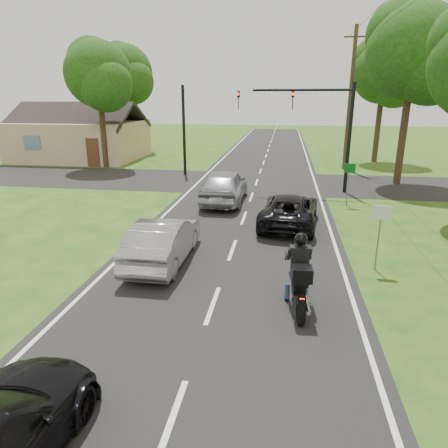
{
  "coord_description": "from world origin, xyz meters",
  "views": [
    {
      "loc": [
        1.7,
        -9.23,
        5.27
      ],
      "look_at": [
        -0.15,
        3.0,
        1.3
      ],
      "focal_mm": 32.0,
      "sensor_mm": 36.0,
      "label": 1
    }
  ],
  "objects_px": {
    "traffic_signal": "(316,118)",
    "sign_green": "(349,174)",
    "motorcycle_rider": "(299,280)",
    "dark_suv": "(289,210)",
    "silver_suv": "(224,186)",
    "sign_white": "(381,222)",
    "utility_pole_far": "(350,99)",
    "silver_sedan": "(163,241)"
  },
  "relations": [
    {
      "from": "traffic_signal",
      "to": "silver_suv",
      "type": "bearing_deg",
      "value": -144.85
    },
    {
      "from": "sign_green",
      "to": "silver_suv",
      "type": "bearing_deg",
      "value": -177.68
    },
    {
      "from": "traffic_signal",
      "to": "sign_white",
      "type": "relative_size",
      "value": 3.0
    },
    {
      "from": "utility_pole_far",
      "to": "sign_green",
      "type": "bearing_deg",
      "value": -96.73
    },
    {
      "from": "utility_pole_far",
      "to": "traffic_signal",
      "type": "bearing_deg",
      "value": -109.68
    },
    {
      "from": "silver_suv",
      "to": "sign_white",
      "type": "height_order",
      "value": "sign_white"
    },
    {
      "from": "motorcycle_rider",
      "to": "silver_sedan",
      "type": "distance_m",
      "value": 4.97
    },
    {
      "from": "silver_sedan",
      "to": "traffic_signal",
      "type": "bearing_deg",
      "value": -115.73
    },
    {
      "from": "motorcycle_rider",
      "to": "dark_suv",
      "type": "bearing_deg",
      "value": 87.64
    },
    {
      "from": "dark_suv",
      "to": "traffic_signal",
      "type": "relative_size",
      "value": 0.75
    },
    {
      "from": "motorcycle_rider",
      "to": "sign_green",
      "type": "xyz_separation_m",
      "value": [
        2.69,
        10.79,
        0.79
      ]
    },
    {
      "from": "dark_suv",
      "to": "silver_sedan",
      "type": "relative_size",
      "value": 1.08
    },
    {
      "from": "motorcycle_rider",
      "to": "sign_white",
      "type": "distance_m",
      "value": 3.82
    },
    {
      "from": "silver_sedan",
      "to": "silver_suv",
      "type": "distance_m",
      "value": 8.13
    },
    {
      "from": "silver_suv",
      "to": "utility_pole_far",
      "type": "xyz_separation_m",
      "value": [
        7.5,
        11.27,
        4.21
      ]
    },
    {
      "from": "dark_suv",
      "to": "sign_white",
      "type": "bearing_deg",
      "value": 127.1
    },
    {
      "from": "silver_sedan",
      "to": "motorcycle_rider",
      "type": "bearing_deg",
      "value": 150.41
    },
    {
      "from": "dark_suv",
      "to": "silver_suv",
      "type": "height_order",
      "value": "silver_suv"
    },
    {
      "from": "traffic_signal",
      "to": "sign_white",
      "type": "height_order",
      "value": "traffic_signal"
    },
    {
      "from": "silver_suv",
      "to": "traffic_signal",
      "type": "distance_m",
      "value": 6.55
    },
    {
      "from": "utility_pole_far",
      "to": "sign_white",
      "type": "height_order",
      "value": "utility_pole_far"
    },
    {
      "from": "silver_sedan",
      "to": "utility_pole_far",
      "type": "relative_size",
      "value": 0.45
    },
    {
      "from": "dark_suv",
      "to": "sign_white",
      "type": "height_order",
      "value": "sign_white"
    },
    {
      "from": "traffic_signal",
      "to": "sign_green",
      "type": "xyz_separation_m",
      "value": [
        1.56,
        -3.02,
        -2.54
      ]
    },
    {
      "from": "dark_suv",
      "to": "silver_sedan",
      "type": "height_order",
      "value": "silver_sedan"
    },
    {
      "from": "dark_suv",
      "to": "sign_white",
      "type": "xyz_separation_m",
      "value": [
        2.69,
        -4.35,
        0.92
      ]
    },
    {
      "from": "motorcycle_rider",
      "to": "traffic_signal",
      "type": "distance_m",
      "value": 14.24
    },
    {
      "from": "silver_sedan",
      "to": "sign_green",
      "type": "bearing_deg",
      "value": -130.15
    },
    {
      "from": "motorcycle_rider",
      "to": "silver_suv",
      "type": "bearing_deg",
      "value": 104.5
    },
    {
      "from": "motorcycle_rider",
      "to": "sign_white",
      "type": "height_order",
      "value": "sign_white"
    },
    {
      "from": "silver_sedan",
      "to": "utility_pole_far",
      "type": "height_order",
      "value": "utility_pole_far"
    },
    {
      "from": "motorcycle_rider",
      "to": "utility_pole_far",
      "type": "bearing_deg",
      "value": 75.69
    },
    {
      "from": "traffic_signal",
      "to": "sign_white",
      "type": "xyz_separation_m",
      "value": [
        1.36,
        -11.02,
        -2.54
      ]
    },
    {
      "from": "motorcycle_rider",
      "to": "silver_suv",
      "type": "height_order",
      "value": "motorcycle_rider"
    },
    {
      "from": "dark_suv",
      "to": "traffic_signal",
      "type": "height_order",
      "value": "traffic_signal"
    },
    {
      "from": "utility_pole_far",
      "to": "sign_white",
      "type": "distance_m",
      "value": 19.39
    },
    {
      "from": "sign_white",
      "to": "silver_sedan",
      "type": "bearing_deg",
      "value": -177.17
    },
    {
      "from": "silver_sedan",
      "to": "sign_white",
      "type": "distance_m",
      "value": 6.88
    },
    {
      "from": "silver_suv",
      "to": "traffic_signal",
      "type": "relative_size",
      "value": 0.79
    },
    {
      "from": "dark_suv",
      "to": "traffic_signal",
      "type": "distance_m",
      "value": 7.63
    },
    {
      "from": "silver_sedan",
      "to": "sign_white",
      "type": "relative_size",
      "value": 2.1
    },
    {
      "from": "silver_sedan",
      "to": "sign_green",
      "type": "height_order",
      "value": "sign_green"
    }
  ]
}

